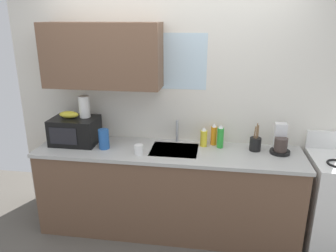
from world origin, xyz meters
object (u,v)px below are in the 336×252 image
(paper_towel_roll, at_px, (84,107))
(utensil_crock, at_px, (255,144))
(dish_soap_bottle_orange, at_px, (214,135))
(cereal_canister, at_px, (104,139))
(microwave, at_px, (75,131))
(coffee_maker, at_px, (280,142))
(banana_bunch, at_px, (69,115))
(dish_soap_bottle_green, at_px, (220,137))
(dish_soap_bottle_yellow, at_px, (204,137))
(mug_white, at_px, (139,149))

(paper_towel_roll, bearing_deg, utensil_crock, 0.66)
(dish_soap_bottle_orange, relative_size, cereal_canister, 1.14)
(utensil_crock, bearing_deg, cereal_canister, -173.45)
(microwave, xyz_separation_m, coffee_maker, (2.05, 0.06, -0.03))
(banana_bunch, relative_size, dish_soap_bottle_orange, 0.89)
(utensil_crock, bearing_deg, microwave, -177.76)
(dish_soap_bottle_orange, relative_size, utensil_crock, 0.79)
(microwave, bearing_deg, paper_towel_roll, 27.17)
(paper_towel_roll, bearing_deg, coffee_maker, 0.24)
(cereal_canister, height_order, utensil_crock, utensil_crock)
(dish_soap_bottle_green, bearing_deg, paper_towel_roll, -178.02)
(dish_soap_bottle_orange, bearing_deg, dish_soap_bottle_yellow, -149.87)
(cereal_canister, bearing_deg, banana_bunch, 165.62)
(dish_soap_bottle_orange, xyz_separation_m, dish_soap_bottle_green, (0.07, -0.07, 0.01))
(dish_soap_bottle_green, bearing_deg, dish_soap_bottle_yellow, 175.71)
(microwave, xyz_separation_m, utensil_crock, (1.82, 0.07, -0.07))
(banana_bunch, distance_m, dish_soap_bottle_orange, 1.49)
(microwave, bearing_deg, dish_soap_bottle_orange, 6.84)
(coffee_maker, bearing_deg, paper_towel_roll, -179.76)
(dish_soap_bottle_green, xyz_separation_m, mug_white, (-0.77, -0.29, -0.06))
(coffee_maker, xyz_separation_m, dish_soap_bottle_yellow, (-0.73, 0.05, -0.01))
(banana_bunch, distance_m, utensil_crock, 1.88)
(banana_bunch, relative_size, cereal_canister, 1.01)
(microwave, distance_m, dish_soap_bottle_green, 1.48)
(banana_bunch, height_order, coffee_maker, banana_bunch)
(dish_soap_bottle_green, xyz_separation_m, cereal_canister, (-1.14, -0.20, -0.01))
(paper_towel_roll, relative_size, dish_soap_bottle_orange, 0.98)
(dish_soap_bottle_orange, bearing_deg, cereal_canister, -165.99)
(dish_soap_bottle_green, relative_size, mug_white, 2.51)
(coffee_maker, height_order, dish_soap_bottle_green, coffee_maker)
(dish_soap_bottle_yellow, distance_m, dish_soap_bottle_green, 0.17)
(paper_towel_roll, height_order, utensil_crock, paper_towel_roll)
(mug_white, bearing_deg, utensil_crock, 13.24)
(paper_towel_roll, height_order, dish_soap_bottle_yellow, paper_towel_roll)
(cereal_canister, xyz_separation_m, mug_white, (0.37, -0.09, -0.05))
(paper_towel_roll, height_order, cereal_canister, paper_towel_roll)
(coffee_maker, distance_m, mug_white, 1.36)
(microwave, height_order, banana_bunch, banana_bunch)
(dish_soap_bottle_yellow, distance_m, mug_white, 0.67)
(paper_towel_roll, distance_m, dish_soap_bottle_green, 1.41)
(dish_soap_bottle_yellow, bearing_deg, dish_soap_bottle_orange, 30.13)
(microwave, distance_m, banana_bunch, 0.18)
(coffee_maker, bearing_deg, dish_soap_bottle_yellow, 175.96)
(microwave, relative_size, cereal_canister, 2.33)
(mug_white, bearing_deg, dish_soap_bottle_yellow, 26.58)
(dish_soap_bottle_yellow, xyz_separation_m, cereal_canister, (-0.97, -0.21, 0.01))
(mug_white, bearing_deg, cereal_canister, 166.48)
(microwave, xyz_separation_m, dish_soap_bottle_yellow, (1.31, 0.11, -0.04))
(microwave, distance_m, coffee_maker, 2.05)
(cereal_canister, xyz_separation_m, utensil_crock, (1.48, 0.17, -0.03))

